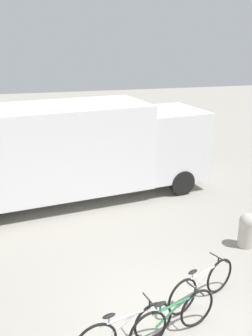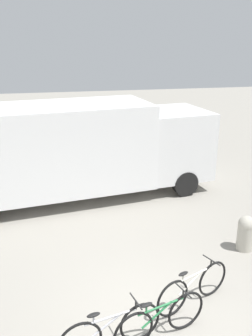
{
  "view_description": "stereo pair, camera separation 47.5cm",
  "coord_description": "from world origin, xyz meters",
  "px_view_note": "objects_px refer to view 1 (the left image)",
  "views": [
    {
      "loc": [
        -2.06,
        -5.18,
        4.83
      ],
      "look_at": [
        0.3,
        3.81,
        1.56
      ],
      "focal_mm": 40.0,
      "sensor_mm": 36.0,
      "label": 1
    },
    {
      "loc": [
        -1.6,
        -5.29,
        4.83
      ],
      "look_at": [
        0.3,
        3.81,
        1.56
      ],
      "focal_mm": 40.0,
      "sensor_mm": 36.0,
      "label": 2
    }
  ],
  "objects_px": {
    "delivery_truck": "(63,149)",
    "bicycle_near": "(125,331)",
    "bicycle_middle": "(173,318)",
    "bollard_near_bench": "(247,229)",
    "bicycle_far": "(202,285)"
  },
  "relations": [
    {
      "from": "delivery_truck",
      "to": "bicycle_far",
      "type": "bearing_deg",
      "value": -77.92
    },
    {
      "from": "bollard_near_bench",
      "to": "bicycle_near",
      "type": "bearing_deg",
      "value": -146.89
    },
    {
      "from": "delivery_truck",
      "to": "bicycle_middle",
      "type": "xyz_separation_m",
      "value": [
        1.14,
        -6.22,
        -1.24
      ]
    },
    {
      "from": "delivery_truck",
      "to": "bicycle_middle",
      "type": "relative_size",
      "value": 5.4
    },
    {
      "from": "bicycle_far",
      "to": "bollard_near_bench",
      "type": "distance_m",
      "value": 2.52
    },
    {
      "from": "delivery_truck",
      "to": "bollard_near_bench",
      "type": "bearing_deg",
      "value": -52.59
    },
    {
      "from": "delivery_truck",
      "to": "bicycle_far",
      "type": "distance_m",
      "value": 6.0
    },
    {
      "from": "bicycle_near",
      "to": "bicycle_far",
      "type": "bearing_deg",
      "value": 11.61
    },
    {
      "from": "delivery_truck",
      "to": "bicycle_far",
      "type": "xyz_separation_m",
      "value": [
        1.98,
        -5.52,
        -1.24
      ]
    },
    {
      "from": "delivery_truck",
      "to": "bicycle_near",
      "type": "height_order",
      "value": "delivery_truck"
    },
    {
      "from": "bicycle_far",
      "to": "bicycle_middle",
      "type": "bearing_deg",
      "value": -163.66
    },
    {
      "from": "bicycle_near",
      "to": "bollard_near_bench",
      "type": "xyz_separation_m",
      "value": [
        3.64,
        2.38,
        0.08
      ]
    },
    {
      "from": "bicycle_middle",
      "to": "bollard_near_bench",
      "type": "bearing_deg",
      "value": 22.8
    },
    {
      "from": "bicycle_middle",
      "to": "delivery_truck",
      "type": "bearing_deg",
      "value": 83.65
    },
    {
      "from": "bicycle_near",
      "to": "delivery_truck",
      "type": "bearing_deg",
      "value": 79.86
    }
  ]
}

